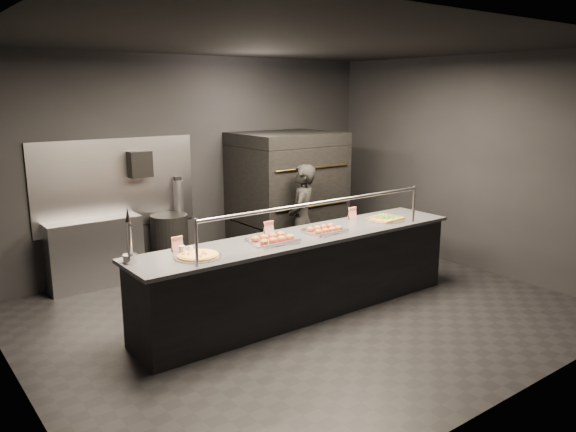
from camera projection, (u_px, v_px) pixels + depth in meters
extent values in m
plane|color=black|center=(303.00, 312.00, 6.51)|extent=(6.00, 6.00, 0.00)
plane|color=black|center=(305.00, 42.00, 5.86)|extent=(6.00, 6.00, 0.00)
cube|color=black|center=(196.00, 162.00, 8.13)|extent=(6.00, 0.04, 3.00)
cube|color=black|center=(510.00, 227.00, 4.24)|extent=(6.00, 0.04, 3.00)
cube|color=black|center=(7.00, 221.00, 4.41)|extent=(0.04, 5.00, 3.00)
cube|color=black|center=(469.00, 164.00, 7.95)|extent=(0.04, 5.00, 3.00)
cube|color=#99999E|center=(117.00, 184.00, 7.45)|extent=(2.20, 0.02, 1.20)
cube|color=black|center=(303.00, 276.00, 6.41)|extent=(4.00, 0.70, 0.88)
cube|color=#343539|center=(303.00, 237.00, 6.31)|extent=(4.10, 0.78, 0.04)
cylinder|color=#99999E|center=(196.00, 243.00, 5.14)|extent=(0.03, 0.03, 0.45)
cylinder|color=#99999E|center=(414.00, 204.00, 6.91)|extent=(0.03, 0.03, 0.45)
cylinder|color=#99999E|center=(321.00, 203.00, 5.98)|extent=(3.00, 0.04, 0.04)
cube|color=black|center=(287.00, 238.00, 8.63)|extent=(1.50, 1.15, 0.60)
cube|color=black|center=(287.00, 200.00, 8.50)|extent=(1.50, 1.20, 0.55)
cube|color=black|center=(287.00, 163.00, 8.38)|extent=(1.50, 1.20, 0.55)
cube|color=black|center=(287.00, 139.00, 8.30)|extent=(1.50, 1.20, 0.18)
cylinder|color=gold|center=(313.00, 206.00, 8.02)|extent=(1.30, 0.02, 0.02)
cylinder|color=gold|center=(313.00, 168.00, 7.90)|extent=(1.30, 0.02, 0.02)
cube|color=#99999E|center=(95.00, 253.00, 7.27)|extent=(1.20, 0.35, 0.90)
cube|color=black|center=(140.00, 164.00, 7.50)|extent=(0.30, 0.20, 0.35)
cylinder|color=#B2B2B7|center=(178.00, 196.00, 7.94)|extent=(0.14, 0.14, 0.45)
cube|color=black|center=(178.00, 179.00, 7.89)|extent=(0.10, 0.06, 0.06)
cylinder|color=silver|center=(130.00, 258.00, 5.29)|extent=(0.14, 0.14, 0.08)
cylinder|color=silver|center=(129.00, 240.00, 5.25)|extent=(0.05, 0.05, 0.36)
cylinder|color=silver|center=(131.00, 225.00, 5.15)|extent=(0.02, 0.10, 0.02)
cone|color=black|center=(128.00, 215.00, 5.20)|extent=(0.05, 0.05, 0.14)
cylinder|color=silver|center=(198.00, 256.00, 5.47)|extent=(0.47, 0.47, 0.01)
cylinder|color=gold|center=(198.00, 255.00, 5.47)|extent=(0.41, 0.41, 0.02)
cylinder|color=#FFD653|center=(198.00, 254.00, 5.46)|extent=(0.36, 0.36, 0.01)
cube|color=silver|center=(273.00, 241.00, 6.02)|extent=(0.56, 0.47, 0.02)
ellipsoid|color=#AF6525|center=(264.00, 242.00, 5.85)|extent=(0.09, 0.09, 0.06)
ellipsoid|color=#AF6525|center=(255.00, 238.00, 5.97)|extent=(0.09, 0.09, 0.06)
ellipsoid|color=#AF6525|center=(273.00, 240.00, 5.91)|extent=(0.09, 0.09, 0.06)
ellipsoid|color=#AF6525|center=(264.00, 237.00, 6.04)|extent=(0.09, 0.09, 0.06)
ellipsoid|color=#AF6525|center=(281.00, 238.00, 5.98)|extent=(0.09, 0.09, 0.06)
ellipsoid|color=#AF6525|center=(272.00, 235.00, 6.11)|extent=(0.09, 0.09, 0.06)
ellipsoid|color=#AF6525|center=(290.00, 237.00, 6.04)|extent=(0.09, 0.09, 0.06)
ellipsoid|color=#AF6525|center=(281.00, 234.00, 6.17)|extent=(0.09, 0.09, 0.06)
cube|color=silver|center=(325.00, 231.00, 6.44)|extent=(0.50, 0.40, 0.02)
ellipsoid|color=#AF6525|center=(319.00, 231.00, 6.29)|extent=(0.08, 0.08, 0.05)
ellipsoid|color=#AF6525|center=(310.00, 229.00, 6.40)|extent=(0.08, 0.08, 0.05)
ellipsoid|color=#AF6525|center=(325.00, 230.00, 6.35)|extent=(0.08, 0.08, 0.05)
ellipsoid|color=#AF6525|center=(317.00, 228.00, 6.46)|extent=(0.08, 0.08, 0.05)
ellipsoid|color=#AF6525|center=(332.00, 229.00, 6.41)|extent=(0.08, 0.08, 0.05)
ellipsoid|color=#AF6525|center=(324.00, 226.00, 6.52)|extent=(0.08, 0.08, 0.05)
ellipsoid|color=#AF6525|center=(339.00, 228.00, 6.47)|extent=(0.08, 0.08, 0.05)
ellipsoid|color=#AF6525|center=(330.00, 225.00, 6.58)|extent=(0.08, 0.08, 0.05)
cylinder|color=silver|center=(385.00, 220.00, 7.05)|extent=(0.47, 0.47, 0.01)
cube|color=gold|center=(385.00, 218.00, 7.05)|extent=(0.40, 0.37, 0.02)
cube|color=#FFD653|center=(385.00, 217.00, 7.04)|extent=(0.38, 0.35, 0.01)
cube|color=#328A25|center=(385.00, 217.00, 7.04)|extent=(0.36, 0.33, 0.01)
cylinder|color=silver|center=(182.00, 251.00, 5.52)|extent=(0.06, 0.06, 0.10)
cylinder|color=silver|center=(191.00, 250.00, 5.58)|extent=(0.04, 0.04, 0.08)
cube|color=white|center=(177.00, 244.00, 5.68)|extent=(0.12, 0.04, 0.15)
cube|color=white|center=(269.00, 228.00, 6.34)|extent=(0.12, 0.04, 0.15)
cube|color=white|center=(352.00, 213.00, 7.11)|extent=(0.12, 0.04, 0.15)
cylinder|color=black|center=(170.00, 245.00, 7.78)|extent=(0.51, 0.51, 0.85)
imported|color=black|center=(302.00, 221.00, 7.68)|extent=(0.67, 0.65, 1.54)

